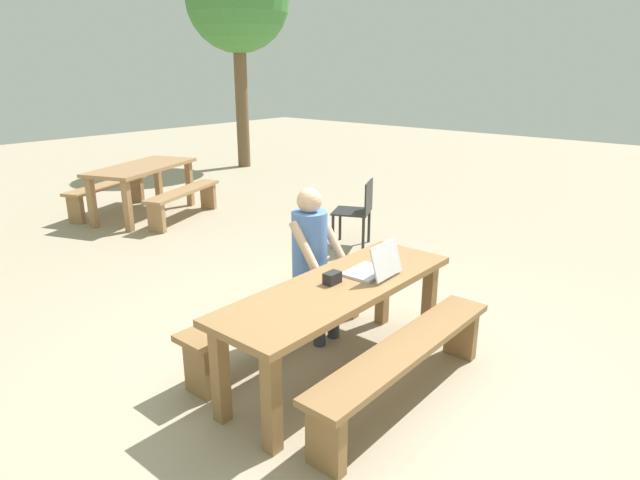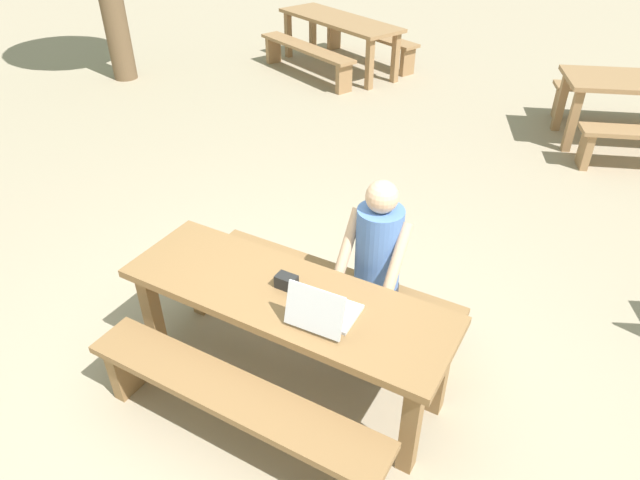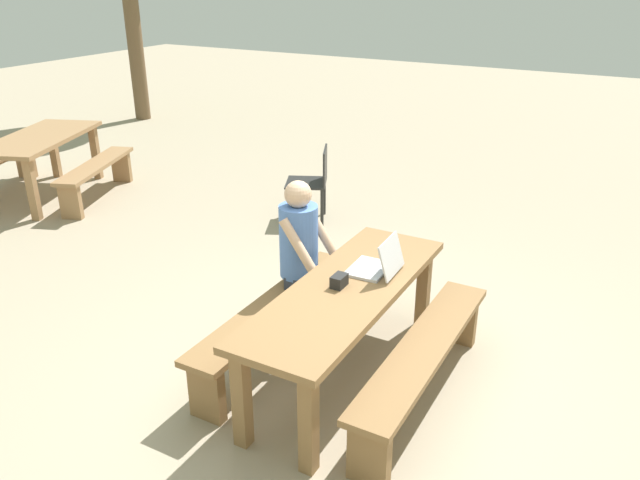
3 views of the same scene
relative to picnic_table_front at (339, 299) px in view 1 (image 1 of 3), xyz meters
The scene contains 12 objects.
ground_plane 0.60m from the picnic_table_front, ahead, with size 30.00×30.00×0.00m, color tan.
picnic_table_front is the anchor object (origin of this frame).
bench_near 0.62m from the picnic_table_front, 90.00° to the right, with size 1.84×0.30×0.44m.
bench_far 0.62m from the picnic_table_front, 90.00° to the left, with size 1.84×0.30×0.44m.
laptop 0.36m from the picnic_table_front, 16.84° to the right, with size 0.34×0.34×0.26m.
small_pouch 0.16m from the picnic_table_front, 114.38° to the left, with size 0.12×0.08×0.08m.
person_seated 0.63m from the picnic_table_front, 57.98° to the left, with size 0.40×0.40×1.26m.
plastic_chair 2.98m from the picnic_table_front, 33.91° to the left, with size 0.58×0.58×0.83m.
picnic_table_mid 5.21m from the picnic_table_front, 72.47° to the left, with size 1.91×1.37×0.77m.
bench_mid_south 4.71m from the picnic_table_front, 67.27° to the left, with size 1.57×0.85×0.45m.
bench_mid_north 5.76m from the picnic_table_front, 76.72° to the left, with size 1.57×0.85×0.45m.
tree_left 9.32m from the picnic_table_front, 52.37° to the left, with size 2.17×2.17×4.59m.
Camera 1 is at (-2.73, -2.14, 2.16)m, focal length 30.11 mm.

